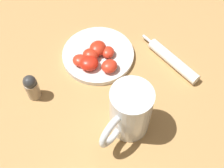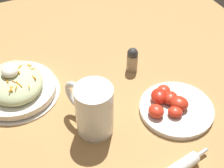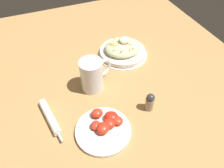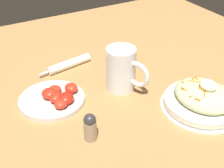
% 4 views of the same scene
% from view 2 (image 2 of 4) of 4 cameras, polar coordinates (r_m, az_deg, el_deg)
% --- Properties ---
extents(ground_plane, '(1.43, 1.43, 0.00)m').
position_cam_2_polar(ground_plane, '(0.83, -5.98, -7.55)').
color(ground_plane, '#B2844C').
extents(salad_plate, '(0.24, 0.24, 0.10)m').
position_cam_2_polar(salad_plate, '(0.93, -16.77, -0.29)').
color(salad_plate, white).
rests_on(salad_plate, ground_plane).
extents(beer_mug, '(0.15, 0.09, 0.14)m').
position_cam_2_polar(beer_mug, '(0.78, -3.30, -4.92)').
color(beer_mug, white).
rests_on(beer_mug, ground_plane).
extents(tomato_plate, '(0.20, 0.20, 0.05)m').
position_cam_2_polar(tomato_plate, '(0.87, 10.80, -3.89)').
color(tomato_plate, silver).
rests_on(tomato_plate, ground_plane).
extents(salt_shaker, '(0.03, 0.03, 0.08)m').
position_cam_2_polar(salt_shaker, '(0.96, 3.63, 4.42)').
color(salt_shaker, gray).
rests_on(salt_shaker, ground_plane).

